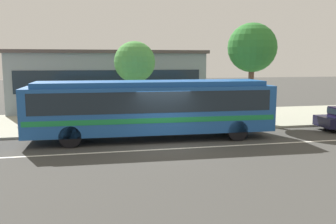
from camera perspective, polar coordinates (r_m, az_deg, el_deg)
name	(u,v)px	position (r m, az deg, el deg)	size (l,w,h in m)	color
ground_plane	(164,145)	(16.97, -0.58, -5.18)	(120.00, 120.00, 0.00)	#3C3C38
sidewalk_slab	(143,120)	(23.45, -3.90, -1.33)	(60.00, 8.00, 0.12)	#9FA08E
lane_stripe_center	(168,149)	(16.21, -0.01, -5.81)	(56.00, 0.16, 0.01)	silver
transit_bus	(152,106)	(17.93, -2.56, 1.00)	(12.05, 2.80, 2.89)	#1E509A
pedestrian_waiting_near_sign	(95,113)	(19.58, -11.27, -0.21)	(0.47, 0.47, 1.70)	#2C3747
pedestrian_walking_along_curb	(189,107)	(21.74, 3.27, 0.73)	(0.37, 0.37, 1.68)	#242349
bus_stop_sign	(200,101)	(20.64, 4.95, 1.69)	(0.09, 0.44, 2.30)	gray
street_tree_near_stop	(135,63)	(22.10, -5.23, 7.69)	(2.47, 2.47, 4.90)	brown
street_tree_mid_block	(252,48)	(23.16, 13.01, 9.69)	(3.00, 3.00, 6.04)	brown
station_building	(107,79)	(30.66, -9.46, 5.06)	(14.59, 9.27, 4.62)	gray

